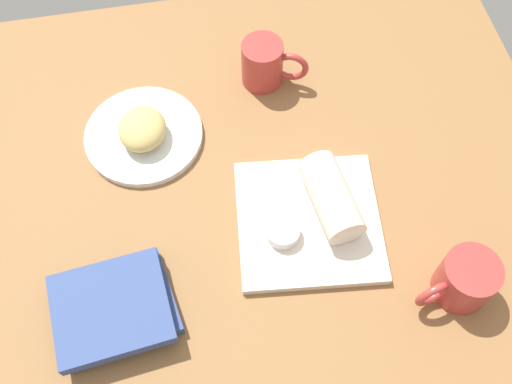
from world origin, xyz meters
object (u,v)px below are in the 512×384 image
(round_plate, at_px, (144,135))
(sauce_cup, at_px, (283,232))
(scone_pastry, at_px, (142,129))
(book_stack, at_px, (114,309))
(square_plate, at_px, (308,221))
(breakfast_wrap, at_px, (331,197))
(coffee_mug, at_px, (265,63))
(second_mug, at_px, (464,280))

(round_plate, relative_size, sauce_cup, 3.83)
(scone_pastry, distance_m, book_stack, 0.33)
(round_plate, distance_m, square_plate, 0.34)
(sauce_cup, bearing_deg, scone_pastry, -49.21)
(sauce_cup, bearing_deg, breakfast_wrap, -157.17)
(square_plate, bearing_deg, breakfast_wrap, -157.17)
(book_stack, bearing_deg, breakfast_wrap, -162.70)
(book_stack, bearing_deg, sauce_cup, -164.53)
(coffee_mug, height_order, second_mug, coffee_mug)
(book_stack, bearing_deg, scone_pastry, -103.45)
(sauce_cup, relative_size, book_stack, 0.28)
(sauce_cup, bearing_deg, round_plate, -50.04)
(square_plate, relative_size, second_mug, 1.79)
(scone_pastry, bearing_deg, sauce_cup, 130.79)
(breakfast_wrap, height_order, book_stack, breakfast_wrap)
(round_plate, height_order, breakfast_wrap, breakfast_wrap)
(square_plate, bearing_deg, book_stack, 16.61)
(breakfast_wrap, bearing_deg, round_plate, -42.78)
(square_plate, xyz_separation_m, breakfast_wrap, (-0.04, -0.02, 0.04))
(round_plate, bearing_deg, second_mug, 140.20)
(book_stack, bearing_deg, round_plate, -102.85)
(square_plate, distance_m, book_stack, 0.35)
(scone_pastry, xyz_separation_m, book_stack, (0.08, 0.32, -0.01))
(square_plate, bearing_deg, coffee_mug, -87.55)
(scone_pastry, bearing_deg, round_plate, -80.47)
(round_plate, distance_m, coffee_mug, 0.27)
(coffee_mug, relative_size, second_mug, 0.93)
(breakfast_wrap, distance_m, second_mug, 0.24)
(round_plate, relative_size, square_plate, 0.90)
(breakfast_wrap, height_order, second_mug, second_mug)
(book_stack, height_order, second_mug, second_mug)
(round_plate, xyz_separation_m, sauce_cup, (-0.21, 0.25, 0.02))
(breakfast_wrap, relative_size, coffee_mug, 1.17)
(book_stack, relative_size, coffee_mug, 1.61)
(second_mug, bearing_deg, breakfast_wrap, -46.50)
(book_stack, distance_m, coffee_mug, 0.53)
(breakfast_wrap, xyz_separation_m, second_mug, (-0.17, 0.18, -0.00))
(breakfast_wrap, bearing_deg, second_mug, 126.06)
(square_plate, distance_m, breakfast_wrap, 0.06)
(sauce_cup, relative_size, breakfast_wrap, 0.39)
(coffee_mug, bearing_deg, sauce_cup, 84.01)
(scone_pastry, height_order, square_plate, scone_pastry)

